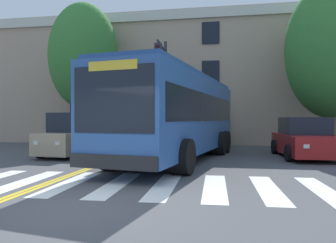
{
  "coord_description": "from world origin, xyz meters",
  "views": [
    {
      "loc": [
        2.79,
        -5.82,
        1.65
      ],
      "look_at": [
        0.69,
        6.17,
        1.55
      ],
      "focal_mm": 35.0,
      "sensor_mm": 36.0,
      "label": 1
    }
  ],
  "objects_px": {
    "car_teal_behind_bus": "(213,128)",
    "traffic_light_overhead": "(163,76)",
    "car_red_far_lane": "(304,139)",
    "city_bus": "(179,115)",
    "car_tan_near_lane": "(75,136)",
    "street_tree_curbside_large": "(331,50)",
    "street_tree_curbside_small": "(84,56)"
  },
  "relations": [
    {
      "from": "car_teal_behind_bus",
      "to": "car_red_far_lane",
      "type": "bearing_deg",
      "value": -60.54
    },
    {
      "from": "city_bus",
      "to": "traffic_light_overhead",
      "type": "height_order",
      "value": "traffic_light_overhead"
    },
    {
      "from": "city_bus",
      "to": "street_tree_curbside_large",
      "type": "distance_m",
      "value": 9.19
    },
    {
      "from": "street_tree_curbside_large",
      "to": "car_red_far_lane",
      "type": "bearing_deg",
      "value": -123.03
    },
    {
      "from": "car_red_far_lane",
      "to": "street_tree_curbside_large",
      "type": "height_order",
      "value": "street_tree_curbside_large"
    },
    {
      "from": "city_bus",
      "to": "street_tree_curbside_small",
      "type": "distance_m",
      "value": 9.54
    },
    {
      "from": "car_tan_near_lane",
      "to": "traffic_light_overhead",
      "type": "xyz_separation_m",
      "value": [
        3.43,
        2.98,
        2.98
      ]
    },
    {
      "from": "car_tan_near_lane",
      "to": "street_tree_curbside_large",
      "type": "height_order",
      "value": "street_tree_curbside_large"
    },
    {
      "from": "city_bus",
      "to": "street_tree_curbside_small",
      "type": "bearing_deg",
      "value": 139.14
    },
    {
      "from": "car_teal_behind_bus",
      "to": "traffic_light_overhead",
      "type": "bearing_deg",
      "value": -114.46
    },
    {
      "from": "car_tan_near_lane",
      "to": "car_red_far_lane",
      "type": "height_order",
      "value": "car_tan_near_lane"
    },
    {
      "from": "city_bus",
      "to": "car_red_far_lane",
      "type": "xyz_separation_m",
      "value": [
        5.18,
        1.72,
        -1.03
      ]
    },
    {
      "from": "street_tree_curbside_large",
      "to": "city_bus",
      "type": "bearing_deg",
      "value": -146.44
    },
    {
      "from": "city_bus",
      "to": "car_tan_near_lane",
      "type": "relative_size",
      "value": 2.65
    },
    {
      "from": "traffic_light_overhead",
      "to": "car_teal_behind_bus",
      "type": "bearing_deg",
      "value": 65.54
    },
    {
      "from": "car_tan_near_lane",
      "to": "traffic_light_overhead",
      "type": "bearing_deg",
      "value": 40.97
    },
    {
      "from": "car_tan_near_lane",
      "to": "traffic_light_overhead",
      "type": "relative_size",
      "value": 0.7
    },
    {
      "from": "car_tan_near_lane",
      "to": "car_teal_behind_bus",
      "type": "relative_size",
      "value": 0.84
    },
    {
      "from": "car_red_far_lane",
      "to": "street_tree_curbside_large",
      "type": "xyz_separation_m",
      "value": [
        1.96,
        3.02,
        4.36
      ]
    },
    {
      "from": "car_teal_behind_bus",
      "to": "street_tree_curbside_large",
      "type": "height_order",
      "value": "street_tree_curbside_large"
    },
    {
      "from": "car_red_far_lane",
      "to": "car_teal_behind_bus",
      "type": "distance_m",
      "value": 8.35
    },
    {
      "from": "car_teal_behind_bus",
      "to": "city_bus",
      "type": "bearing_deg",
      "value": -96.8
    },
    {
      "from": "car_tan_near_lane",
      "to": "street_tree_curbside_large",
      "type": "distance_m",
      "value": 13.3
    },
    {
      "from": "traffic_light_overhead",
      "to": "street_tree_curbside_small",
      "type": "bearing_deg",
      "value": 158.36
    },
    {
      "from": "street_tree_curbside_large",
      "to": "street_tree_curbside_small",
      "type": "distance_m",
      "value": 13.85
    },
    {
      "from": "city_bus",
      "to": "car_tan_near_lane",
      "type": "bearing_deg",
      "value": 171.96
    },
    {
      "from": "car_tan_near_lane",
      "to": "street_tree_curbside_large",
      "type": "relative_size",
      "value": 0.47
    },
    {
      "from": "city_bus",
      "to": "street_tree_curbside_large",
      "type": "relative_size",
      "value": 1.26
    },
    {
      "from": "car_teal_behind_bus",
      "to": "traffic_light_overhead",
      "type": "height_order",
      "value": "traffic_light_overhead"
    },
    {
      "from": "car_tan_near_lane",
      "to": "car_red_far_lane",
      "type": "relative_size",
      "value": 0.87
    },
    {
      "from": "car_teal_behind_bus",
      "to": "car_tan_near_lane",
      "type": "bearing_deg",
      "value": -125.18
    },
    {
      "from": "city_bus",
      "to": "car_tan_near_lane",
      "type": "xyz_separation_m",
      "value": [
        -4.78,
        0.68,
        -0.94
      ]
    }
  ]
}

